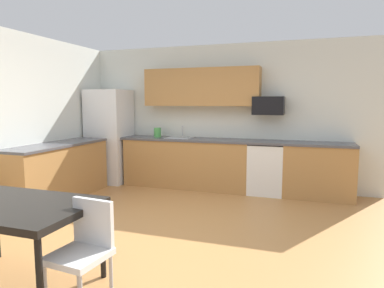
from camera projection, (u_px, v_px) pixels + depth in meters
ground_plane at (166, 232)px, 4.27m from camera, size 12.00×12.00×0.00m
wall_back at (219, 116)px, 6.60m from camera, size 5.80×0.10×2.70m
cabinet_run_back at (187, 164)px, 6.55m from camera, size 2.41×0.60×0.90m
cabinet_run_back_right at (318, 172)px, 5.79m from camera, size 1.14×0.60×0.90m
cabinet_run_left at (58, 173)px, 5.70m from camera, size 0.60×2.00×0.90m
countertop_back at (214, 140)px, 6.32m from camera, size 4.80×0.64×0.04m
countertop_left at (56, 145)px, 5.64m from camera, size 0.64×2.00×0.04m
upper_cabinets_back at (201, 87)px, 6.42m from camera, size 2.20×0.34×0.70m
refrigerator at (110, 136)px, 6.93m from camera, size 0.76×0.70×1.86m
oven_range at (266, 168)px, 6.07m from camera, size 0.60×0.60×0.91m
microwave at (269, 106)px, 6.03m from camera, size 0.54×0.36×0.32m
sink_basin at (179, 141)px, 6.54m from camera, size 0.48×0.40×0.14m
sink_faucet at (183, 132)px, 6.69m from camera, size 0.02×0.02×0.24m
dining_table at (11, 210)px, 2.94m from camera, size 1.40×0.90×0.76m
chair_near_table at (84, 246)px, 2.66m from camera, size 0.44×0.44×0.85m
kettle at (158, 133)px, 6.73m from camera, size 0.14×0.14×0.20m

